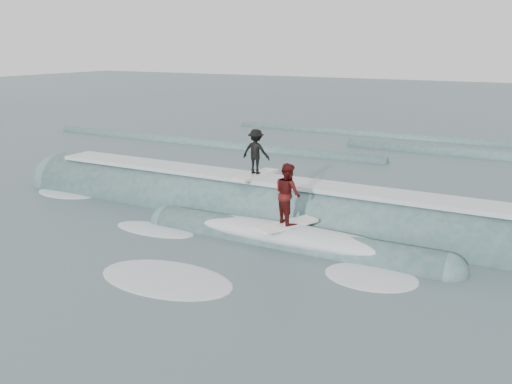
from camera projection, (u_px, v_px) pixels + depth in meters
The scene contains 6 objects.
ground at pixel (216, 246), 16.64m from camera, with size 160.00×160.00×0.00m, color #3D515A.
breaking_wave at pixel (272, 218), 19.18m from camera, with size 22.23×4.07×2.57m.
surfer_black at pixel (256, 154), 19.23m from camera, with size 1.01×2.05×1.62m.
surfer_red at pixel (288, 196), 16.47m from camera, with size 1.28×2.06×1.88m.
whitewater at pixel (167, 240), 17.15m from camera, with size 15.52×6.93×0.10m.
far_swells at pixel (391, 150), 31.51m from camera, with size 40.58×8.65×0.80m.
Camera 1 is at (8.66, -13.14, 5.77)m, focal length 40.00 mm.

